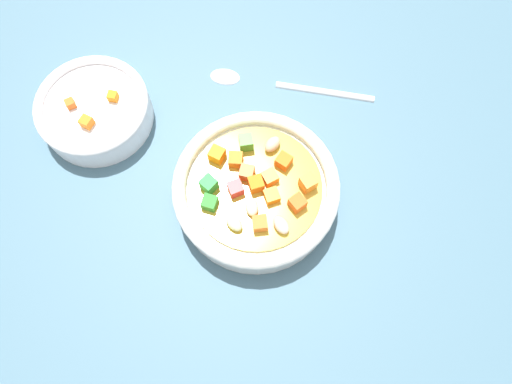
{
  "coord_description": "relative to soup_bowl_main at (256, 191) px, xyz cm",
  "views": [
    {
      "loc": [
        -3.15,
        17.7,
        51.27
      ],
      "look_at": [
        0.0,
        0.0,
        2.11
      ],
      "focal_mm": 32.39,
      "sensor_mm": 36.0,
      "label": 1
    }
  ],
  "objects": [
    {
      "name": "side_bowl_small",
      "position": [
        21.14,
        -6.98,
        -0.49
      ],
      "size": [
        13.62,
        13.62,
        4.48
      ],
      "color": "white",
      "rests_on": "ground_plane"
    },
    {
      "name": "ground_plane",
      "position": [
        -0.0,
        0.0,
        -3.59
      ],
      "size": [
        140.0,
        140.0,
        2.0
      ],
      "primitive_type": "cube",
      "color": "#42667A"
    },
    {
      "name": "soup_bowl_main",
      "position": [
        0.0,
        0.0,
        0.0
      ],
      "size": [
        18.51,
        18.51,
        5.71
      ],
      "color": "white",
      "rests_on": "ground_plane"
    },
    {
      "name": "spoon",
      "position": [
        -0.44,
        -15.77,
        -2.16
      ],
      "size": [
        21.36,
        2.43,
        0.89
      ],
      "rotation": [
        0.0,
        0.0,
        6.28
      ],
      "color": "silver",
      "rests_on": "ground_plane"
    }
  ]
}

